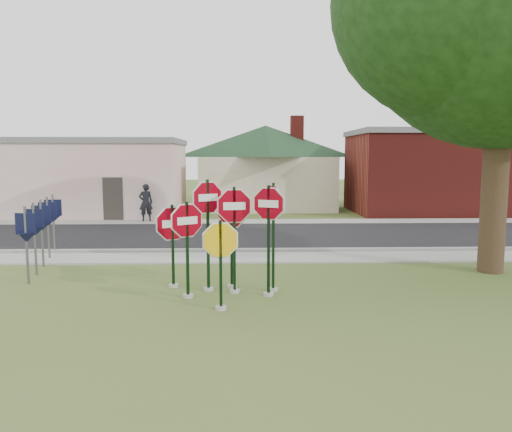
{
  "coord_description": "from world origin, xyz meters",
  "views": [
    {
      "loc": [
        0.48,
        -10.14,
        3.25
      ],
      "look_at": [
        0.82,
        2.0,
        1.79
      ],
      "focal_mm": 35.0,
      "sensor_mm": 36.0,
      "label": 1
    }
  ],
  "objects_px": {
    "stop_sign_center": "(234,224)",
    "stop_sign_left": "(187,237)",
    "pedestrian": "(146,202)",
    "stop_sign_yellow": "(221,255)"
  },
  "relations": [
    {
      "from": "stop_sign_center",
      "to": "stop_sign_left",
      "type": "xyz_separation_m",
      "value": [
        -1.07,
        -0.38,
        -0.24
      ]
    },
    {
      "from": "stop_sign_left",
      "to": "pedestrian",
      "type": "height_order",
      "value": "stop_sign_left"
    },
    {
      "from": "stop_sign_yellow",
      "to": "stop_sign_left",
      "type": "distance_m",
      "value": 1.25
    },
    {
      "from": "pedestrian",
      "to": "stop_sign_center",
      "type": "bearing_deg",
      "value": 91.15
    },
    {
      "from": "stop_sign_center",
      "to": "stop_sign_yellow",
      "type": "xyz_separation_m",
      "value": [
        -0.27,
        -1.31,
        -0.48
      ]
    },
    {
      "from": "stop_sign_left",
      "to": "stop_sign_center",
      "type": "bearing_deg",
      "value": 19.73
    },
    {
      "from": "pedestrian",
      "to": "stop_sign_left",
      "type": "bearing_deg",
      "value": 86.43
    },
    {
      "from": "stop_sign_yellow",
      "to": "stop_sign_left",
      "type": "xyz_separation_m",
      "value": [
        -0.8,
        0.93,
        0.24
      ]
    },
    {
      "from": "stop_sign_center",
      "to": "pedestrian",
      "type": "height_order",
      "value": "stop_sign_center"
    },
    {
      "from": "stop_sign_center",
      "to": "stop_sign_left",
      "type": "relative_size",
      "value": 1.13
    }
  ]
}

